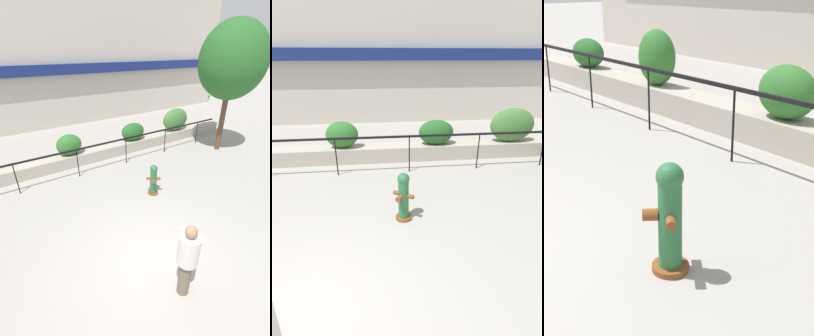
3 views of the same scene
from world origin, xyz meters
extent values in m
cube|color=#ADA393|center=(0.00, 6.00, 0.25)|extent=(18.00, 0.70, 0.50)
cube|color=black|center=(0.00, 4.90, 1.12)|extent=(15.00, 0.05, 0.06)
cylinder|color=black|center=(-6.43, 4.90, 0.57)|extent=(0.04, 0.04, 1.15)
cylinder|color=black|center=(-4.29, 4.90, 0.57)|extent=(0.04, 0.04, 1.15)
cylinder|color=black|center=(-2.14, 4.90, 0.57)|extent=(0.04, 0.04, 1.15)
cylinder|color=black|center=(0.00, 4.90, 0.57)|extent=(0.04, 0.04, 1.15)
ellipsoid|color=#235B23|center=(-6.37, 6.00, 0.86)|extent=(1.16, 0.66, 0.72)
ellipsoid|color=#2D6B28|center=(-3.38, 6.00, 1.08)|extent=(0.97, 0.66, 1.16)
ellipsoid|color=#2D6B28|center=(0.08, 6.00, 0.93)|extent=(1.04, 0.70, 0.86)
cylinder|color=brown|center=(1.70, 2.39, 0.03)|extent=(0.49, 0.49, 0.06)
cylinder|color=#286638|center=(1.70, 2.39, 0.48)|extent=(0.31, 0.31, 0.85)
sphere|color=#286638|center=(1.70, 2.39, 0.95)|extent=(0.25, 0.25, 0.25)
cylinder|color=brown|center=(1.59, 2.25, 0.59)|extent=(0.17, 0.18, 0.11)
cylinder|color=brown|center=(1.55, 2.49, 0.59)|extent=(0.15, 0.15, 0.09)
cylinder|color=brown|center=(1.84, 2.29, 0.59)|extent=(0.15, 0.15, 0.09)
camera|label=1|loc=(-2.35, -2.66, 4.42)|focal=24.00mm
camera|label=2|loc=(1.19, -2.42, 3.27)|focal=28.00mm
camera|label=3|loc=(4.67, 0.09, 2.52)|focal=50.00mm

